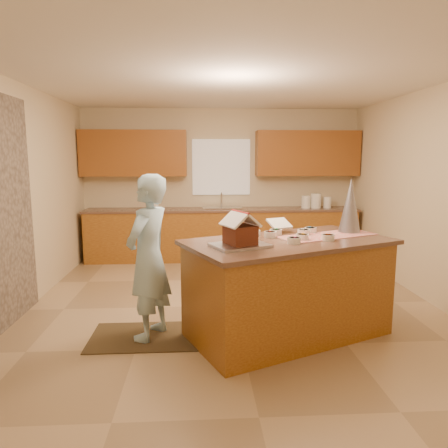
{
  "coord_description": "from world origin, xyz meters",
  "views": [
    {
      "loc": [
        -0.41,
        -4.95,
        1.82
      ],
      "look_at": [
        -0.1,
        0.2,
        1.0
      ],
      "focal_mm": 33.44,
      "sensor_mm": 36.0,
      "label": 1
    }
  ],
  "objects": [
    {
      "name": "back_counter_base",
      "position": [
        0.0,
        2.45,
        0.44
      ],
      "size": [
        4.8,
        0.6,
        0.88
      ],
      "primitive_type": "cube",
      "color": "#A26721",
      "rests_on": "floor"
    },
    {
      "name": "wall_front",
      "position": [
        0.0,
        -2.75,
        1.35
      ],
      "size": [
        5.5,
        5.5,
        0.0
      ],
      "primitive_type": "plane",
      "color": "beige",
      "rests_on": "floor"
    },
    {
      "name": "canister_a",
      "position": [
        1.52,
        2.45,
        1.03
      ],
      "size": [
        0.16,
        0.16,
        0.22
      ],
      "primitive_type": "cylinder",
      "color": "white",
      "rests_on": "back_counter_top"
    },
    {
      "name": "upper_cabinet_left",
      "position": [
        -1.55,
        2.57,
        1.9
      ],
      "size": [
        1.85,
        0.35,
        0.8
      ],
      "primitive_type": "cube",
      "color": "brown",
      "rests_on": "wall_back"
    },
    {
      "name": "wall_left",
      "position": [
        -2.5,
        0.0,
        1.35
      ],
      "size": [
        5.5,
        5.5,
        0.0
      ],
      "primitive_type": "plane",
      "color": "beige",
      "rests_on": "floor"
    },
    {
      "name": "floor",
      "position": [
        0.0,
        0.0,
        0.0
      ],
      "size": [
        5.5,
        5.5,
        0.0
      ],
      "primitive_type": "plane",
      "color": "tan",
      "rests_on": "ground"
    },
    {
      "name": "paper_towel",
      "position": [
        -1.18,
        2.45,
        1.04
      ],
      "size": [
        0.11,
        0.11,
        0.24
      ],
      "primitive_type": "cylinder",
      "color": "white",
      "rests_on": "back_counter_top"
    },
    {
      "name": "window_curtain",
      "position": [
        0.0,
        2.72,
        1.65
      ],
      "size": [
        1.05,
        0.03,
        1.0
      ],
      "primitive_type": "cube",
      "color": "white",
      "rests_on": "wall_back"
    },
    {
      "name": "wall_back",
      "position": [
        0.0,
        2.75,
        1.35
      ],
      "size": [
        5.5,
        5.5,
        0.0
      ],
      "primitive_type": "plane",
      "color": "beige",
      "rests_on": "floor"
    },
    {
      "name": "island_base",
      "position": [
        0.49,
        -0.89,
        0.48
      ],
      "size": [
        2.19,
        1.69,
        0.96
      ],
      "primitive_type": "cube",
      "rotation": [
        0.0,
        0.0,
        0.42
      ],
      "color": "#A26721",
      "rests_on": "floor"
    },
    {
      "name": "wall_right",
      "position": [
        2.5,
        0.0,
        1.35
      ],
      "size": [
        5.5,
        5.5,
        0.0
      ],
      "primitive_type": "plane",
      "color": "beige",
      "rests_on": "floor"
    },
    {
      "name": "table_runner",
      "position": [
        0.94,
        -0.69,
        1.01
      ],
      "size": [
        1.16,
        0.8,
        0.01
      ],
      "primitive_type": "cube",
      "rotation": [
        0.0,
        0.0,
        0.42
      ],
      "color": "red",
      "rests_on": "island_top"
    },
    {
      "name": "canister_b",
      "position": [
        1.7,
        2.45,
        1.05
      ],
      "size": [
        0.18,
        0.18,
        0.26
      ],
      "primitive_type": "cylinder",
      "color": "white",
      "rests_on": "back_counter_top"
    },
    {
      "name": "island_top",
      "position": [
        0.49,
        -0.89,
        0.98
      ],
      "size": [
        2.31,
        1.81,
        0.04
      ],
      "primitive_type": "cube",
      "rotation": [
        0.0,
        0.0,
        0.42
      ],
      "color": "brown",
      "rests_on": "island_base"
    },
    {
      "name": "tinsel_tree",
      "position": [
        1.25,
        -0.49,
        1.3
      ],
      "size": [
        0.32,
        0.32,
        0.6
      ],
      "primitive_type": "cone",
      "rotation": [
        0.0,
        0.0,
        0.42
      ],
      "color": "#ADACB8",
      "rests_on": "island_top"
    },
    {
      "name": "upper_cabinet_right",
      "position": [
        1.55,
        2.57,
        1.9
      ],
      "size": [
        1.85,
        0.35,
        0.8
      ],
      "primitive_type": "cube",
      "color": "brown",
      "rests_on": "wall_back"
    },
    {
      "name": "boy",
      "position": [
        -0.92,
        -0.87,
        0.84
      ],
      "size": [
        0.61,
        0.71,
        1.66
      ],
      "primitive_type": "imported",
      "rotation": [
        0.0,
        0.0,
        -2.0
      ],
      "color": "#AFDCF8",
      "rests_on": "rug"
    },
    {
      "name": "candy_bowls",
      "position": [
        0.55,
        -0.75,
        1.03
      ],
      "size": [
        0.83,
        0.69,
        0.06
      ],
      "color": "red",
      "rests_on": "island_top"
    },
    {
      "name": "gingerbread_house",
      "position": [
        -0.03,
        -1.18,
        1.15
      ],
      "size": [
        0.4,
        0.4,
        0.31
      ],
      "color": "#582317",
      "rests_on": "baking_tray"
    },
    {
      "name": "sink",
      "position": [
        0.0,
        2.45,
        0.89
      ],
      "size": [
        0.7,
        0.45,
        0.12
      ],
      "primitive_type": "cube",
      "color": "silver",
      "rests_on": "back_counter_top"
    },
    {
      "name": "back_counter_top",
      "position": [
        0.0,
        2.45,
        0.9
      ],
      "size": [
        4.85,
        0.63,
        0.04
      ],
      "primitive_type": "cube",
      "color": "brown",
      "rests_on": "back_counter_base"
    },
    {
      "name": "cookbook",
      "position": [
        0.48,
        -0.44,
        1.1
      ],
      "size": [
        0.3,
        0.27,
        0.1
      ],
      "primitive_type": "cube",
      "rotation": [
        -1.13,
        0.0,
        0.42
      ],
      "color": "white",
      "rests_on": "island_top"
    },
    {
      "name": "rug",
      "position": [
        -0.97,
        -0.87,
        0.01
      ],
      "size": [
        1.12,
        0.73,
        0.01
      ],
      "primitive_type": "cube",
      "color": "black",
      "rests_on": "floor"
    },
    {
      "name": "canister_c",
      "position": [
        1.92,
        2.45,
        1.02
      ],
      "size": [
        0.14,
        0.14,
        0.2
      ],
      "primitive_type": "cylinder",
      "color": "white",
      "rests_on": "back_counter_top"
    },
    {
      "name": "ceiling",
      "position": [
        0.0,
        0.0,
        2.7
      ],
      "size": [
        5.5,
        5.5,
        0.0
      ],
      "primitive_type": "plane",
      "color": "silver",
      "rests_on": "floor"
    },
    {
      "name": "baking_tray",
      "position": [
        -0.03,
        -1.18,
        1.02
      ],
      "size": [
        0.61,
        0.54,
        0.03
      ],
      "primitive_type": "cube",
      "rotation": [
        0.0,
        0.0,
        0.42
      ],
      "color": "silver",
      "rests_on": "island_top"
    },
    {
      "name": "faucet",
      "position": [
        0.0,
        2.63,
        1.06
      ],
      "size": [
        0.03,
        0.03,
        0.28
      ],
      "primitive_type": "cylinder",
      "color": "silver",
      "rests_on": "back_counter_top"
    }
  ]
}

